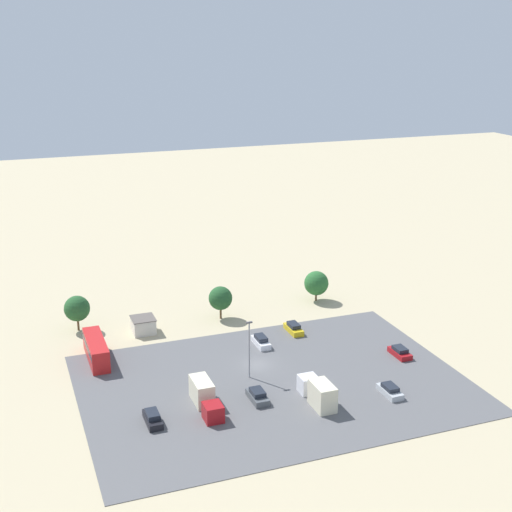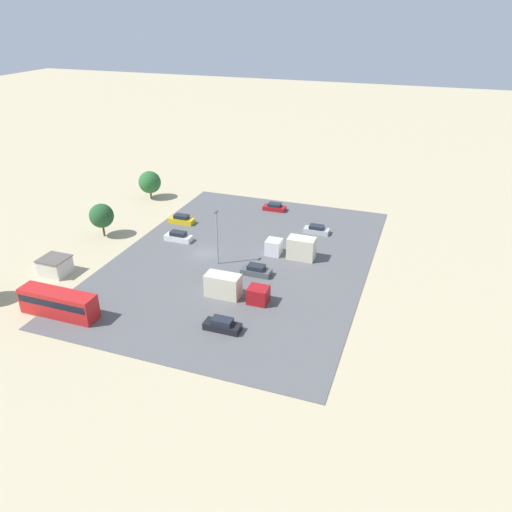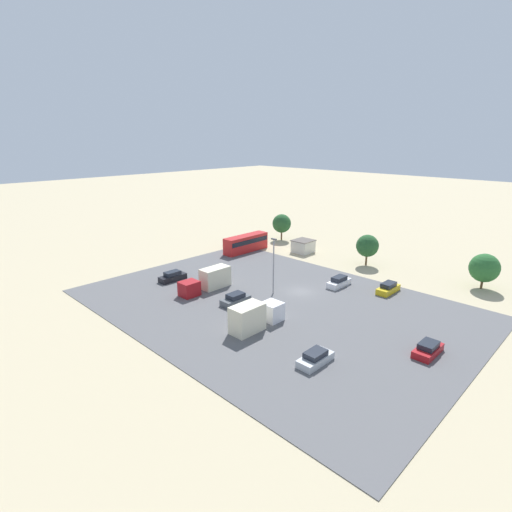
{
  "view_description": "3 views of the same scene",
  "coord_description": "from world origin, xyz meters",
  "px_view_note": "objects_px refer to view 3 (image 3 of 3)",
  "views": [
    {
      "loc": [
        33.98,
        90.46,
        47.65
      ],
      "look_at": [
        7.94,
        20.65,
        24.11
      ],
      "focal_mm": 50.0,
      "sensor_mm": 36.0,
      "label": 1
    },
    {
      "loc": [
        64.44,
        31.82,
        35.84
      ],
      "look_at": [
        1.71,
        9.33,
        2.0
      ],
      "focal_mm": 35.0,
      "sensor_mm": 36.0,
      "label": 2
    },
    {
      "loc": [
        -35.3,
        45.9,
        23.05
      ],
      "look_at": [
        5.77,
        3.91,
        5.46
      ],
      "focal_mm": 28.0,
      "sensor_mm": 36.0,
      "label": 3
    }
  ],
  "objects_px": {
    "shed_building": "(303,246)",
    "parked_car_4": "(315,358)",
    "parked_car_3": "(388,288)",
    "parked_car_5": "(236,299)",
    "parked_car_2": "(339,282)",
    "parked_truck_1": "(255,316)",
    "parked_car_0": "(428,349)",
    "parked_truck_0": "(208,280)",
    "parked_car_1": "(173,277)",
    "bus": "(246,243)"
  },
  "relations": [
    {
      "from": "parked_car_5",
      "to": "shed_building",
      "type": "bearing_deg",
      "value": 109.0
    },
    {
      "from": "parked_car_2",
      "to": "parked_car_3",
      "type": "distance_m",
      "value": 7.53
    },
    {
      "from": "parked_car_4",
      "to": "parked_car_5",
      "type": "bearing_deg",
      "value": 164.6
    },
    {
      "from": "parked_car_1",
      "to": "parked_car_2",
      "type": "distance_m",
      "value": 27.29
    },
    {
      "from": "parked_car_1",
      "to": "parked_car_4",
      "type": "xyz_separation_m",
      "value": [
        -32.12,
        4.05,
        -0.07
      ]
    },
    {
      "from": "parked_car_4",
      "to": "parked_truck_1",
      "type": "relative_size",
      "value": 0.56
    },
    {
      "from": "parked_car_2",
      "to": "parked_car_5",
      "type": "height_order",
      "value": "parked_car_2"
    },
    {
      "from": "parked_car_5",
      "to": "parked_truck_1",
      "type": "relative_size",
      "value": 0.57
    },
    {
      "from": "shed_building",
      "to": "parked_car_1",
      "type": "height_order",
      "value": "shed_building"
    },
    {
      "from": "shed_building",
      "to": "parked_car_4",
      "type": "xyz_separation_m",
      "value": [
        -27.24,
        32.89,
        -0.64
      ]
    },
    {
      "from": "bus",
      "to": "parked_car_0",
      "type": "height_order",
      "value": "bus"
    },
    {
      "from": "parked_car_4",
      "to": "parked_car_3",
      "type": "bearing_deg",
      "value": 99.3
    },
    {
      "from": "parked_car_4",
      "to": "parked_truck_1",
      "type": "distance_m",
      "value": 10.38
    },
    {
      "from": "parked_car_0",
      "to": "parked_car_4",
      "type": "distance_m",
      "value": 12.78
    },
    {
      "from": "parked_truck_1",
      "to": "parked_car_2",
      "type": "bearing_deg",
      "value": 91.79
    },
    {
      "from": "parked_car_4",
      "to": "parked_car_5",
      "type": "xyz_separation_m",
      "value": [
        17.58,
        -4.84,
        0.05
      ]
    },
    {
      "from": "parked_car_5",
      "to": "parked_truck_0",
      "type": "bearing_deg",
      "value": 173.65
    },
    {
      "from": "shed_building",
      "to": "parked_truck_1",
      "type": "height_order",
      "value": "parked_truck_1"
    },
    {
      "from": "parked_car_0",
      "to": "parked_truck_0",
      "type": "height_order",
      "value": "parked_truck_0"
    },
    {
      "from": "parked_car_3",
      "to": "parked_car_5",
      "type": "xyz_separation_m",
      "value": [
        13.63,
        19.3,
        -0.02
      ]
    },
    {
      "from": "parked_car_0",
      "to": "parked_car_5",
      "type": "height_order",
      "value": "parked_car_5"
    },
    {
      "from": "parked_car_3",
      "to": "parked_car_5",
      "type": "distance_m",
      "value": 23.63
    },
    {
      "from": "shed_building",
      "to": "parked_car_3",
      "type": "distance_m",
      "value": 24.88
    },
    {
      "from": "parked_car_3",
      "to": "parked_car_5",
      "type": "height_order",
      "value": "parked_car_3"
    },
    {
      "from": "parked_car_0",
      "to": "parked_car_1",
      "type": "bearing_deg",
      "value": -171.29
    },
    {
      "from": "parked_truck_1",
      "to": "parked_car_0",
      "type": "bearing_deg",
      "value": 26.23
    },
    {
      "from": "parked_car_5",
      "to": "parked_truck_0",
      "type": "xyz_separation_m",
      "value": [
        7.13,
        -0.79,
        0.83
      ]
    },
    {
      "from": "parked_car_0",
      "to": "parked_truck_1",
      "type": "bearing_deg",
      "value": -153.77
    },
    {
      "from": "parked_car_5",
      "to": "parked_truck_0",
      "type": "height_order",
      "value": "parked_truck_0"
    },
    {
      "from": "bus",
      "to": "parked_car_1",
      "type": "xyz_separation_m",
      "value": [
        -3.97,
        20.89,
        -1.17
      ]
    },
    {
      "from": "parked_car_2",
      "to": "parked_car_4",
      "type": "height_order",
      "value": "parked_car_2"
    },
    {
      "from": "bus",
      "to": "parked_car_0",
      "type": "distance_m",
      "value": 46.29
    },
    {
      "from": "parked_car_4",
      "to": "parked_car_5",
      "type": "relative_size",
      "value": 0.99
    },
    {
      "from": "parked_car_0",
      "to": "parked_car_2",
      "type": "relative_size",
      "value": 0.93
    },
    {
      "from": "bus",
      "to": "shed_building",
      "type": "bearing_deg",
      "value": -138.09
    },
    {
      "from": "shed_building",
      "to": "parked_car_0",
      "type": "relative_size",
      "value": 0.93
    },
    {
      "from": "shed_building",
      "to": "parked_truck_1",
      "type": "bearing_deg",
      "value": 118.25
    },
    {
      "from": "bus",
      "to": "parked_car_1",
      "type": "distance_m",
      "value": 21.3
    },
    {
      "from": "parked_car_0",
      "to": "parked_car_2",
      "type": "xyz_separation_m",
      "value": [
        18.63,
        -11.02,
        0.08
      ]
    },
    {
      "from": "parked_car_3",
      "to": "parked_car_5",
      "type": "relative_size",
      "value": 1.04
    },
    {
      "from": "bus",
      "to": "parked_car_4",
      "type": "relative_size",
      "value": 2.39
    },
    {
      "from": "parked_car_2",
      "to": "parked_truck_0",
      "type": "distance_m",
      "value": 20.82
    },
    {
      "from": "parked_car_3",
      "to": "parked_truck_0",
      "type": "distance_m",
      "value": 27.83
    },
    {
      "from": "parked_car_0",
      "to": "parked_car_1",
      "type": "distance_m",
      "value": 40.34
    },
    {
      "from": "parked_truck_0",
      "to": "parked_car_0",
      "type": "bearing_deg",
      "value": -172.08
    },
    {
      "from": "parked_car_5",
      "to": "parked_truck_1",
      "type": "xyz_separation_m",
      "value": [
        -7.33,
        3.56,
        0.94
      ]
    },
    {
      "from": "parked_car_0",
      "to": "parked_truck_1",
      "type": "distance_m",
      "value": 20.1
    },
    {
      "from": "parked_car_0",
      "to": "parked_truck_0",
      "type": "xyz_separation_m",
      "value": [
        32.47,
        4.52,
        0.88
      ]
    },
    {
      "from": "parked_car_3",
      "to": "parked_truck_0",
      "type": "relative_size",
      "value": 0.52
    },
    {
      "from": "parked_truck_0",
      "to": "parked_car_1",
      "type": "bearing_deg",
      "value": 12.12
    }
  ]
}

